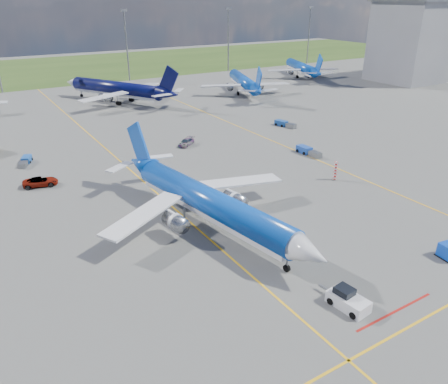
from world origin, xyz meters
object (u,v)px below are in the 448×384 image
pushback_tug (347,300)px  baggage_tug_e (285,124)px  main_airliner (211,227)px  baggage_tug_c (25,161)px  warning_post (335,171)px  service_car_b (40,182)px  bg_jet_ene (301,77)px  bg_jet_ne (244,93)px  bg_jet_n (118,102)px  service_car_c (186,142)px  baggage_tug_w (308,151)px

pushback_tug → baggage_tug_e: pushback_tug is taller
main_airliner → baggage_tug_c: 39.79m
warning_post → service_car_b: 45.48m
bg_jet_ene → baggage_tug_c: (-99.54, -43.69, 0.49)m
bg_jet_ne → baggage_tug_e: 37.38m
service_car_b → baggage_tug_c: size_ratio=1.06×
bg_jet_ne → baggage_tug_e: size_ratio=6.88×
bg_jet_n → baggage_tug_e: size_ratio=7.60×
baggage_tug_e → warning_post: bearing=-127.1°
warning_post → bg_jet_n: 72.18m
bg_jet_ne → baggage_tug_c: bearing=45.1°
main_airliner → service_car_c: main_airliner is taller
warning_post → bg_jet_n: bearing=98.6°
pushback_tug → service_car_b: bearing=106.1°
pushback_tug → service_car_c: 51.71m
bg_jet_ene → pushback_tug: bearing=72.0°
main_airliner → baggage_tug_c: main_airliner is taller
warning_post → pushback_tug: warning_post is taller
bg_jet_ne → bg_jet_n: bearing=8.2°
bg_jet_ne → service_car_c: bg_jet_ne is taller
bg_jet_ene → service_car_b: bearing=49.9°
warning_post → pushback_tug: (-21.21, -23.11, -0.76)m
service_car_c → baggage_tug_e: 24.79m
bg_jet_n → bg_jet_ne: 37.09m
baggage_tug_c → baggage_tug_w: bearing=-4.0°
pushback_tug → service_car_c: size_ratio=1.22×
bg_jet_n → bg_jet_ne: bg_jet_n is taller
pushback_tug → baggage_tug_w: pushback_tug is taller
bg_jet_n → service_car_c: bearing=59.9°
service_car_b → bg_jet_ene: bearing=-49.5°
service_car_c → baggage_tug_w: size_ratio=0.82×
service_car_c → main_airliner: bearing=-57.2°
service_car_b → warning_post: bearing=-107.1°
pushback_tug → warning_post: bearing=40.8°
baggage_tug_e → bg_jet_ne: bearing=57.2°
bg_jet_n → baggage_tug_c: size_ratio=8.55×
main_airliner → pushback_tug: size_ratio=6.95×
main_airliner → service_car_b: (-15.57, 24.90, 0.70)m
main_airliner → bg_jet_ene: bearing=34.6°
bg_jet_n → service_car_b: bg_jet_n is taller
pushback_tug → baggage_tug_e: (33.96, 51.52, -0.19)m
bg_jet_n → pushback_tug: size_ratio=7.50×
warning_post → baggage_tug_e: size_ratio=0.56×
main_airliner → pushback_tug: main_airliner is taller
baggage_tug_c → baggage_tug_e: 53.30m
pushback_tug → service_car_c: bearing=73.1°
bg_jet_ene → bg_jet_ne: bearing=42.4°
bg_jet_ne → service_car_c: bearing=64.0°
bg_jet_ne → service_car_c: (-37.46, -35.79, 0.65)m
bg_jet_n → main_airliner: bearing=51.1°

